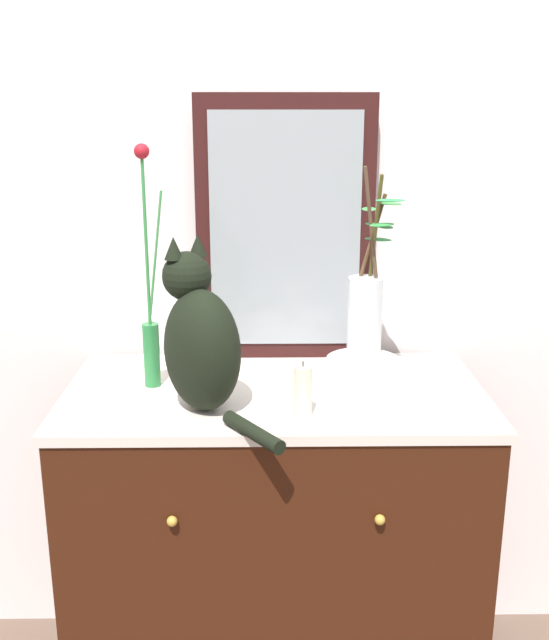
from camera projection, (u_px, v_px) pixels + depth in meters
wall_back at (273, 214)px, 2.07m from camera, size 4.40×0.08×2.60m
sideboard at (275, 548)px, 1.97m from camera, size 1.04×0.56×0.91m
mirror_leaning at (285, 231)px, 1.99m from camera, size 0.48×0.03×0.71m
cat_sitting at (201, 341)px, 1.69m from camera, size 0.31×0.39×0.40m
vase_slim_green at (150, 319)px, 1.82m from camera, size 0.06×0.04×0.60m
bowl_porcelain at (363, 371)px, 1.88m from camera, size 0.19×0.19×0.06m
vase_glass_clear at (366, 310)px, 1.83m from camera, size 0.13×0.20×0.48m
candle_pillar at (303, 391)px, 1.67m from camera, size 0.04×0.04×0.13m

